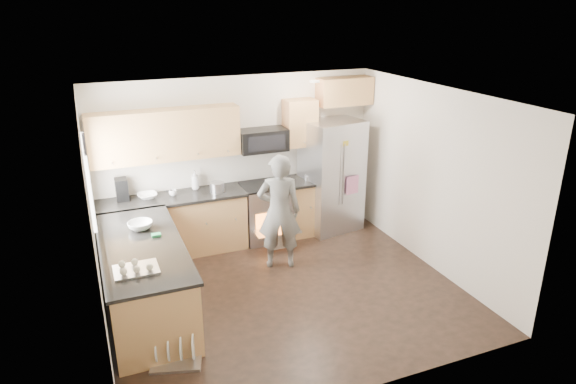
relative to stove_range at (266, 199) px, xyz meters
name	(u,v)px	position (x,y,z in m)	size (l,w,h in m)	color
ground	(285,292)	(-0.35, -1.69, -0.68)	(4.50, 4.50, 0.00)	black
room_shell	(281,173)	(-0.39, -1.68, 1.00)	(4.54, 4.04, 2.62)	beige
back_cabinet_run	(207,188)	(-0.93, 0.06, 0.29)	(4.45, 0.64, 2.50)	#C27C4D
peninsula	(145,278)	(-2.10, -1.45, -0.21)	(0.96, 2.36, 1.02)	#C27C4D
stove_range	(266,199)	(0.00, 0.00, 0.00)	(0.76, 0.97, 1.79)	#B7B7BC
refrigerator	(331,176)	(1.15, -0.03, 0.25)	(1.02, 0.85, 1.86)	#B7B7BC
person	(279,212)	(-0.14, -0.96, 0.17)	(0.62, 0.40, 1.69)	slate
dish_rack	(176,354)	(-1.95, -2.54, -0.59)	(0.63, 0.56, 0.33)	#B7B7BC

